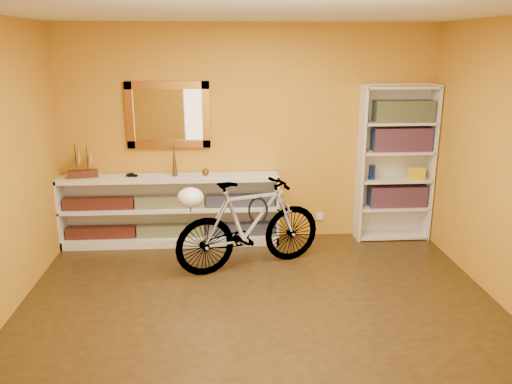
{
  "coord_description": "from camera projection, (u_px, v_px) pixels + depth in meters",
  "views": [
    {
      "loc": [
        -0.34,
        -4.23,
        2.35
      ],
      "look_at": [
        0.0,
        0.7,
        0.95
      ],
      "focal_mm": 36.63,
      "sensor_mm": 36.0,
      "label": 1
    }
  ],
  "objects": [
    {
      "name": "floor",
      "position": [
        261.0,
        314.0,
        4.72
      ],
      "size": [
        4.5,
        4.0,
        0.01
      ],
      "primitive_type": "cube",
      "color": "black",
      "rests_on": "ground"
    },
    {
      "name": "ceiling",
      "position": [
        262.0,
        10.0,
        4.01
      ],
      "size": [
        4.5,
        4.0,
        0.01
      ],
      "primitive_type": "cube",
      "color": "silver",
      "rests_on": "ground"
    },
    {
      "name": "back_wall",
      "position": [
        249.0,
        135.0,
        6.29
      ],
      "size": [
        4.5,
        0.01,
        2.6
      ],
      "primitive_type": "cube",
      "color": "#BD7F1C",
      "rests_on": "ground"
    },
    {
      "name": "gilt_mirror",
      "position": [
        168.0,
        115.0,
        6.12
      ],
      "size": [
        0.98,
        0.06,
        0.78
      ],
      "primitive_type": "cube",
      "color": "#92561A",
      "rests_on": "back_wall"
    },
    {
      "name": "wall_socket",
      "position": [
        320.0,
        216.0,
        6.62
      ],
      "size": [
        0.09,
        0.02,
        0.09
      ],
      "primitive_type": "cube",
      "color": "silver",
      "rests_on": "back_wall"
    },
    {
      "name": "console_unit",
      "position": [
        171.0,
        210.0,
        6.29
      ],
      "size": [
        2.6,
        0.35,
        0.85
      ],
      "primitive_type": null,
      "color": "silver",
      "rests_on": "floor"
    },
    {
      "name": "cd_row_lower",
      "position": [
        171.0,
        231.0,
        6.34
      ],
      "size": [
        2.5,
        0.13,
        0.14
      ],
      "primitive_type": "cube",
      "color": "black",
      "rests_on": "console_unit"
    },
    {
      "name": "cd_row_upper",
      "position": [
        170.0,
        202.0,
        6.24
      ],
      "size": [
        2.5,
        0.13,
        0.14
      ],
      "primitive_type": "cube",
      "color": "navy",
      "rests_on": "console_unit"
    },
    {
      "name": "model_ship",
      "position": [
        82.0,
        161.0,
        6.05
      ],
      "size": [
        0.36,
        0.19,
        0.4
      ],
      "primitive_type": null,
      "rotation": [
        0.0,
        0.0,
        0.18
      ],
      "color": "#411E12",
      "rests_on": "console_unit"
    },
    {
      "name": "toy_car",
      "position": [
        132.0,
        177.0,
        6.14
      ],
      "size": [
        0.0,
        0.0,
        0.0
      ],
      "primitive_type": "imported",
      "rotation": [
        0.0,
        0.0,
        1.5
      ],
      "color": "black",
      "rests_on": "console_unit"
    },
    {
      "name": "bronze_ornament",
      "position": [
        174.0,
        160.0,
        6.12
      ],
      "size": [
        0.07,
        0.07,
        0.39
      ],
      "primitive_type": "cone",
      "color": "brown",
      "rests_on": "console_unit"
    },
    {
      "name": "decorative_orb",
      "position": [
        206.0,
        172.0,
        6.19
      ],
      "size": [
        0.08,
        0.08,
        0.08
      ],
      "primitive_type": "sphere",
      "color": "brown",
      "rests_on": "console_unit"
    },
    {
      "name": "bookcase",
      "position": [
        395.0,
        164.0,
        6.35
      ],
      "size": [
        0.9,
        0.3,
        1.9
      ],
      "primitive_type": null,
      "color": "silver",
      "rests_on": "floor"
    },
    {
      "name": "book_row_a",
      "position": [
        397.0,
        196.0,
        6.46
      ],
      "size": [
        0.7,
        0.22,
        0.26
      ],
      "primitive_type": "cube",
      "color": "maroon",
      "rests_on": "bookcase"
    },
    {
      "name": "book_row_b",
      "position": [
        401.0,
        139.0,
        6.27
      ],
      "size": [
        0.7,
        0.22,
        0.28
      ],
      "primitive_type": "cube",
      "color": "maroon",
      "rests_on": "bookcase"
    },
    {
      "name": "book_row_c",
      "position": [
        403.0,
        111.0,
        6.17
      ],
      "size": [
        0.7,
        0.22,
        0.25
      ],
      "primitive_type": "cube",
      "color": "#195058",
      "rests_on": "bookcase"
    },
    {
      "name": "travel_mug",
      "position": [
        372.0,
        172.0,
        6.33
      ],
      "size": [
        0.08,
        0.08,
        0.18
      ],
      "primitive_type": "cylinder",
      "color": "#16329A",
      "rests_on": "bookcase"
    },
    {
      "name": "red_tin",
      "position": [
        382.0,
        114.0,
        6.2
      ],
      "size": [
        0.17,
        0.17,
        0.18
      ],
      "primitive_type": "cube",
      "rotation": [
        0.0,
        0.0,
        0.22
      ],
      "color": "maroon",
      "rests_on": "bookcase"
    },
    {
      "name": "yellow_bag",
      "position": [
        416.0,
        173.0,
        6.35
      ],
      "size": [
        0.21,
        0.16,
        0.16
      ],
      "primitive_type": "cube",
      "rotation": [
        0.0,
        0.0,
        -0.12
      ],
      "color": "gold",
      "rests_on": "bookcase"
    },
    {
      "name": "bicycle",
      "position": [
        250.0,
        224.0,
        5.58
      ],
      "size": [
        0.98,
        1.73,
        0.99
      ],
      "primitive_type": "imported",
      "rotation": [
        0.0,
        0.0,
        1.91
      ],
      "color": "silver",
      "rests_on": "floor"
    },
    {
      "name": "helmet",
      "position": [
        190.0,
        197.0,
        5.23
      ],
      "size": [
        0.27,
        0.25,
        0.2
      ],
      "primitive_type": "ellipsoid",
      "color": "white",
      "rests_on": "bicycle"
    },
    {
      "name": "u_lock",
      "position": [
        258.0,
        210.0,
        5.58
      ],
      "size": [
        0.22,
        0.02,
        0.22
      ],
      "primitive_type": "torus",
      "rotation": [
        1.57,
        0.0,
        0.0
      ],
      "color": "black",
      "rests_on": "bicycle"
    }
  ]
}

